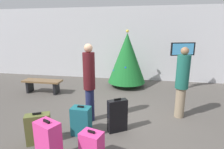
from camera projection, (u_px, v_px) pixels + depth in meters
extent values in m
plane|color=#514C47|center=(116.00, 120.00, 4.57)|extent=(16.00, 16.00, 0.00)
cube|color=silver|center=(131.00, 44.00, 8.14)|extent=(16.00, 0.20, 3.25)
cylinder|color=#4C3319|center=(126.00, 84.00, 7.35)|extent=(0.12, 0.12, 0.19)
cone|color=#196628|center=(127.00, 58.00, 7.10)|extent=(1.50, 1.50, 1.95)
sphere|color=#F2D84C|center=(127.00, 31.00, 6.85)|extent=(0.12, 0.12, 0.12)
sphere|color=blue|center=(126.00, 68.00, 6.72)|extent=(0.08, 0.08, 0.08)
sphere|color=red|center=(122.00, 49.00, 7.18)|extent=(0.08, 0.08, 0.08)
sphere|color=blue|center=(114.00, 71.00, 7.06)|extent=(0.08, 0.08, 0.08)
sphere|color=blue|center=(133.00, 54.00, 7.24)|extent=(0.08, 0.08, 0.08)
sphere|color=yellow|center=(133.00, 64.00, 7.53)|extent=(0.08, 0.08, 0.08)
cylinder|color=#333338|center=(181.00, 73.00, 6.80)|extent=(0.12, 0.12, 1.32)
cube|color=black|center=(183.00, 49.00, 6.59)|extent=(0.91, 0.42, 0.48)
cube|color=#4CB2F2|center=(183.00, 49.00, 6.55)|extent=(0.79, 0.32, 0.40)
cube|color=brown|center=(42.00, 81.00, 6.46)|extent=(1.41, 0.44, 0.06)
cube|color=black|center=(30.00, 87.00, 6.61)|extent=(0.08, 0.35, 0.42)
cube|color=black|center=(56.00, 88.00, 6.43)|extent=(0.08, 0.35, 0.42)
cylinder|color=gray|center=(180.00, 103.00, 4.65)|extent=(0.24, 0.24, 0.79)
cylinder|color=#19594C|center=(183.00, 72.00, 4.46)|extent=(0.37, 0.37, 0.84)
sphere|color=#8C6647|center=(185.00, 51.00, 4.33)|extent=(0.19, 0.19, 0.19)
cylinder|color=#1E234C|center=(90.00, 105.00, 4.47)|extent=(0.21, 0.21, 0.83)
cylinder|color=#4C1419|center=(89.00, 71.00, 4.26)|extent=(0.40, 0.40, 0.89)
sphere|color=tan|center=(88.00, 48.00, 4.14)|extent=(0.20, 0.20, 0.20)
cube|color=#59602D|center=(39.00, 129.00, 3.57)|extent=(0.52, 0.40, 0.61)
cube|color=black|center=(37.00, 114.00, 3.49)|extent=(0.16, 0.10, 0.04)
cube|color=black|center=(117.00, 116.00, 3.98)|extent=(0.45, 0.37, 0.74)
cube|color=black|center=(118.00, 99.00, 3.88)|extent=(0.14, 0.11, 0.04)
cube|color=#E5388C|center=(92.00, 147.00, 3.07)|extent=(0.43, 0.35, 0.54)
cube|color=black|center=(91.00, 132.00, 3.00)|extent=(0.13, 0.06, 0.04)
cube|color=#19606B|center=(81.00, 121.00, 3.87)|extent=(0.41, 0.29, 0.63)
cube|color=black|center=(81.00, 107.00, 3.79)|extent=(0.14, 0.04, 0.04)
cube|color=#E5388C|center=(49.00, 144.00, 2.93)|extent=(0.48, 0.40, 0.79)
cube|color=black|center=(46.00, 121.00, 2.84)|extent=(0.14, 0.09, 0.04)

